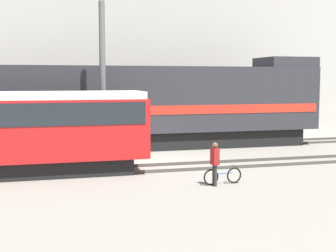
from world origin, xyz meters
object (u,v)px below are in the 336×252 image
object	(u,v)px
freight_locomotive	(136,106)
person	(215,160)
streetcar	(14,129)
utility_pole_left	(103,82)
bicycle	(223,176)

from	to	relation	value
freight_locomotive	person	world-z (taller)	freight_locomotive
streetcar	utility_pole_left	bearing A→B (deg)	38.00
bicycle	person	distance (m)	0.80
bicycle	utility_pole_left	world-z (taller)	utility_pole_left
freight_locomotive	bicycle	distance (m)	10.04
person	utility_pole_left	size ratio (longest dim) A/B	0.21
freight_locomotive	bicycle	size ratio (longest dim) A/B	13.86
utility_pole_left	freight_locomotive	bearing A→B (deg)	54.38
bicycle	streetcar	bearing A→B (deg)	155.45
streetcar	person	world-z (taller)	streetcar
freight_locomotive	person	size ratio (longest dim) A/B	13.39
streetcar	person	bearing A→B (deg)	-26.90
freight_locomotive	streetcar	distance (m)	8.81
person	bicycle	bearing A→B (deg)	25.20
freight_locomotive	utility_pole_left	world-z (taller)	utility_pole_left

